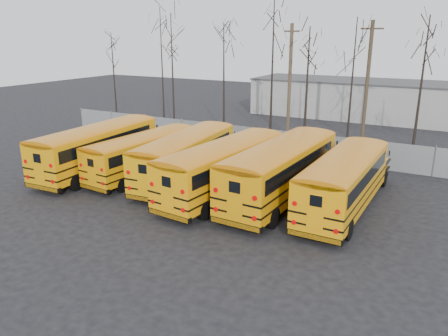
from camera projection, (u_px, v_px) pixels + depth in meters
The scene contains 19 objects.
ground at pixel (180, 203), 24.50m from camera, with size 120.00×120.00×0.00m, color black.
fence at pixel (266, 141), 34.25m from camera, with size 40.00×0.04×2.00m, color gray.
distant_building at pixel (353, 99), 49.79m from camera, with size 22.00×8.00×4.00m, color #ACACA7.
bus_a at pixel (100, 144), 29.49m from camera, with size 3.26×11.83×3.28m.
bus_b at pixel (145, 151), 28.80m from camera, with size 3.07×10.39×2.87m.
bus_c at pixel (188, 153), 27.70m from camera, with size 3.54×11.38×3.14m.
bus_d at pixel (226, 164), 25.20m from camera, with size 3.76×11.73×3.23m.
bus_e at pixel (283, 166), 24.45m from camera, with size 3.37×12.24×3.39m.
bus_f at pixel (346, 177), 23.03m from camera, with size 2.74×11.24×3.13m.
utility_pole_left at pixel (290, 80), 38.71m from camera, with size 1.67×0.86×9.96m.
utility_pole_right at pixel (367, 82), 36.53m from camera, with size 1.81×0.37×10.17m.
tree_0 at pixel (114, 79), 45.20m from camera, with size 0.26×0.26×9.23m, color black.
tree_1 at pixel (162, 70), 42.32m from camera, with size 0.26×0.26×11.51m, color black.
tree_2 at pixel (173, 77), 39.32m from camera, with size 0.26×0.26×10.79m, color black.
tree_3 at pixel (224, 79), 40.72m from camera, with size 0.26×0.26×10.01m, color black.
tree_4 at pixel (272, 71), 37.74m from camera, with size 0.26×0.26×12.02m, color black.
tree_5 at pixel (307, 88), 35.71m from camera, with size 0.26×0.26×9.67m, color black.
tree_6 at pixel (352, 83), 35.77m from camera, with size 0.26×0.26×10.37m, color black.
tree_7 at pixel (421, 88), 32.70m from camera, with size 0.26×0.26×10.41m, color black.
Camera 1 is at (13.17, -18.83, 9.06)m, focal length 35.00 mm.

